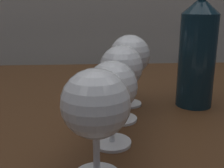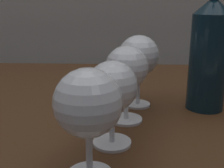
# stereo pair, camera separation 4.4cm
# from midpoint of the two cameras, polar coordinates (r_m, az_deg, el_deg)

# --- Properties ---
(dining_table) EXTENTS (1.40, 0.83, 0.76)m
(dining_table) POSITION_cam_midpoint_polar(r_m,az_deg,el_deg) (0.71, -1.59, -10.71)
(dining_table) COLOR #472B16
(dining_table) RESTS_ON ground_plane
(wine_glass_rose) EXTENTS (0.09, 0.09, 0.15)m
(wine_glass_rose) POSITION_cam_midpoint_polar(r_m,az_deg,el_deg) (0.35, -1.28, -4.40)
(wine_glass_rose) COLOR white
(wine_glass_rose) RESTS_ON dining_table
(wine_glass_port) EXTENTS (0.08, 0.08, 0.14)m
(wine_glass_port) POSITION_cam_midpoint_polar(r_m,az_deg,el_deg) (0.44, 2.85, -1.08)
(wine_glass_port) COLOR white
(wine_glass_port) RESTS_ON dining_table
(wine_glass_empty) EXTENTS (0.08, 0.08, 0.15)m
(wine_glass_empty) POSITION_cam_midpoint_polar(r_m,az_deg,el_deg) (0.53, 5.31, 2.86)
(wine_glass_empty) COLOR white
(wine_glass_empty) RESTS_ON dining_table
(wine_glass_amber) EXTENTS (0.09, 0.09, 0.16)m
(wine_glass_amber) POSITION_cam_midpoint_polar(r_m,az_deg,el_deg) (0.62, 7.41, 5.48)
(wine_glass_amber) COLOR white
(wine_glass_amber) RESTS_ON dining_table
(wine_bottle) EXTENTS (0.08, 0.08, 0.32)m
(wine_bottle) POSITION_cam_midpoint_polar(r_m,az_deg,el_deg) (0.63, 20.78, 5.97)
(wine_bottle) COLOR #0F232D
(wine_bottle) RESTS_ON dining_table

